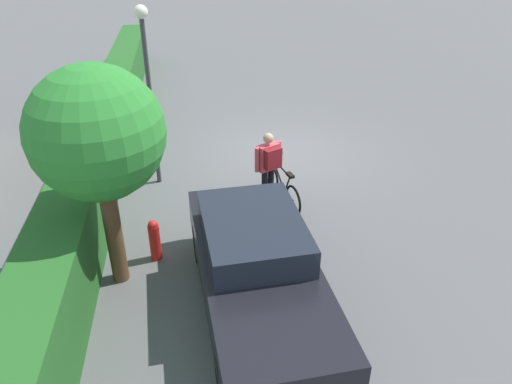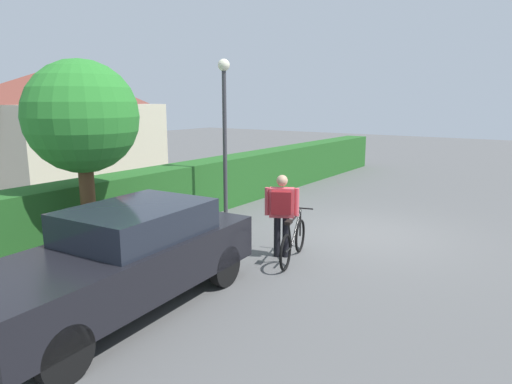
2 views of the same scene
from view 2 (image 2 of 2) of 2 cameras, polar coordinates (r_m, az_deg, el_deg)
name	(u,v)px [view 2 (image 2 of 2)]	position (r m, az deg, el deg)	size (l,w,h in m)	color
ground_plane	(366,234)	(10.58, 13.71, -5.22)	(60.00, 60.00, 0.00)	#595959
hedge_row	(213,184)	(12.66, -5.51, 0.99)	(20.86, 0.90, 1.37)	#235C22
house_distant	(65,127)	(16.60, -22.99, 7.57)	(5.40, 4.57, 4.13)	beige
parked_car_near	(124,258)	(6.75, -16.40, -8.03)	(4.55, 1.99, 1.49)	black
bicycle	(293,242)	(8.57, 4.74, -6.27)	(1.68, 0.63, 0.92)	black
person_rider	(282,208)	(8.58, 3.26, -2.07)	(0.49, 0.59, 1.61)	black
street_lamp	(224,119)	(10.77, -4.01, 9.25)	(0.28, 0.28, 3.93)	#38383D
tree_kerbside	(82,118)	(8.78, -21.19, 8.69)	(2.03, 2.03, 3.72)	brown
fire_hydrant	(132,237)	(8.97, -15.46, -5.57)	(0.20, 0.20, 0.81)	red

